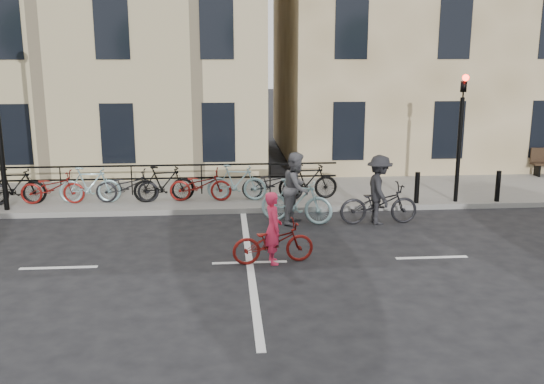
{
  "coord_description": "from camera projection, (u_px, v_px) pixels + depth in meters",
  "views": [
    {
      "loc": [
        -0.51,
        -12.28,
        4.43
      ],
      "look_at": [
        0.64,
        1.91,
        1.1
      ],
      "focal_mm": 40.0,
      "sensor_mm": 36.0,
      "label": 1
    }
  ],
  "objects": [
    {
      "name": "cyclist_grey",
      "position": [
        296.0,
        195.0,
        15.8
      ],
      "size": [
        2.01,
        1.28,
        1.89
      ],
      "rotation": [
        0.0,
        0.0,
        1.16
      ],
      "color": "#89AFB3",
      "rests_on": "ground"
    },
    {
      "name": "bollard_east",
      "position": [
        417.0,
        188.0,
        17.35
      ],
      "size": [
        0.14,
        0.14,
        0.9
      ],
      "primitive_type": "cylinder",
      "color": "black",
      "rests_on": "sidewalk"
    },
    {
      "name": "building_west",
      "position": [
        4.0,
        32.0,
        23.7
      ],
      "size": [
        20.0,
        10.0,
        10.0
      ],
      "primitive_type": "cube",
      "color": "tan",
      "rests_on": "sidewalk"
    },
    {
      "name": "sidewalk",
      "position": [
        110.0,
        197.0,
        18.46
      ],
      "size": [
        46.0,
        4.0,
        0.15
      ],
      "primitive_type": "cube",
      "color": "slate",
      "rests_on": "ground"
    },
    {
      "name": "traffic_light",
      "position": [
        461.0,
        122.0,
        17.11
      ],
      "size": [
        0.18,
        0.3,
        3.9
      ],
      "color": "black",
      "rests_on": "sidewalk"
    },
    {
      "name": "cyclist_dark",
      "position": [
        379.0,
        197.0,
        15.76
      ],
      "size": [
        2.05,
        1.18,
        1.82
      ],
      "rotation": [
        0.0,
        0.0,
        1.59
      ],
      "color": "black",
      "rests_on": "ground"
    },
    {
      "name": "bollard_west",
      "position": [
        498.0,
        186.0,
        17.54
      ],
      "size": [
        0.14,
        0.14,
        0.9
      ],
      "primitive_type": "cylinder",
      "color": "black",
      "rests_on": "sidewalk"
    },
    {
      "name": "building_east",
      "position": [
        453.0,
        8.0,
        24.89
      ],
      "size": [
        14.0,
        10.0,
        12.0
      ],
      "primitive_type": "cube",
      "color": "#9B855D",
      "rests_on": "sidewalk"
    },
    {
      "name": "ground",
      "position": [
        250.0,
        263.0,
        12.97
      ],
      "size": [
        120.0,
        120.0,
        0.0
      ],
      "primitive_type": "plane",
      "color": "black",
      "rests_on": "ground"
    },
    {
      "name": "cyclist_pink",
      "position": [
        273.0,
        239.0,
        12.85
      ],
      "size": [
        1.81,
        0.83,
        1.56
      ],
      "rotation": [
        0.0,
        0.0,
        1.7
      ],
      "color": "maroon",
      "rests_on": "ground"
    },
    {
      "name": "parked_bikes",
      "position": [
        144.0,
        185.0,
        17.49
      ],
      "size": [
        11.45,
        1.23,
        1.05
      ],
      "color": "black",
      "rests_on": "sidewalk"
    }
  ]
}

